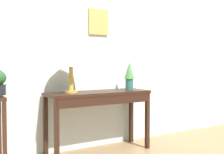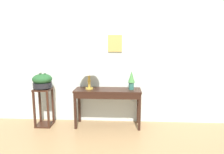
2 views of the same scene
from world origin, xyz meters
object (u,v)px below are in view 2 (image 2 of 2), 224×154
object	(u,v)px
potted_plant_on_console	(131,79)
pedestal_stand_left	(44,107)
table_lamp	(89,67)
planter_bowl_wide	(42,81)
console_table	(108,95)

from	to	relation	value
potted_plant_on_console	pedestal_stand_left	distance (m)	1.77
table_lamp	planter_bowl_wide	size ratio (longest dim) A/B	1.54
potted_plant_on_console	planter_bowl_wide	size ratio (longest dim) A/B	0.98
console_table	table_lamp	xyz separation A→B (m)	(-0.35, 0.02, 0.52)
table_lamp	pedestal_stand_left	distance (m)	1.18
table_lamp	potted_plant_on_console	bearing A→B (deg)	0.23
potted_plant_on_console	planter_bowl_wide	xyz separation A→B (m)	(-1.68, -0.05, -0.04)
table_lamp	planter_bowl_wide	world-z (taller)	table_lamp
potted_plant_on_console	planter_bowl_wide	world-z (taller)	planter_bowl_wide
potted_plant_on_console	pedestal_stand_left	bearing A→B (deg)	-178.21
console_table	table_lamp	size ratio (longest dim) A/B	2.25
console_table	pedestal_stand_left	bearing A→B (deg)	-178.84
console_table	potted_plant_on_console	bearing A→B (deg)	3.54
console_table	potted_plant_on_console	size ratio (longest dim) A/B	3.54
potted_plant_on_console	pedestal_stand_left	size ratio (longest dim) A/B	0.48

